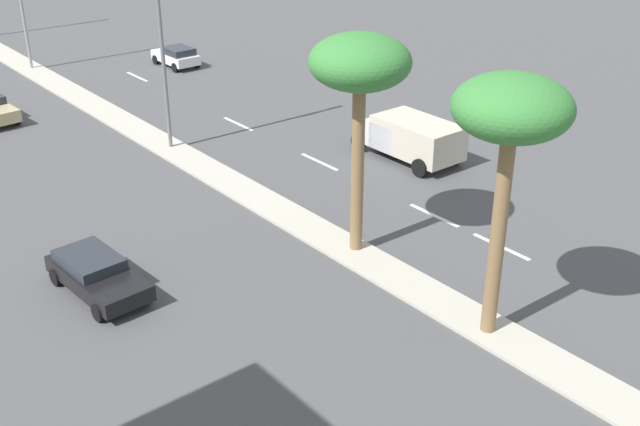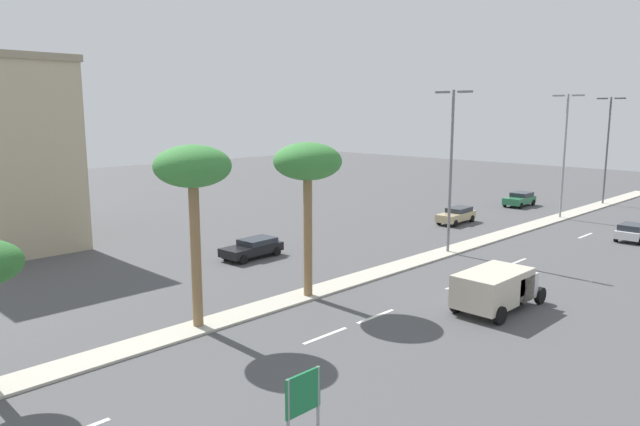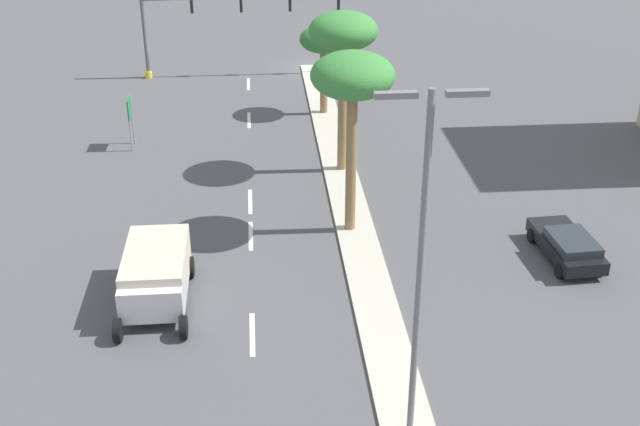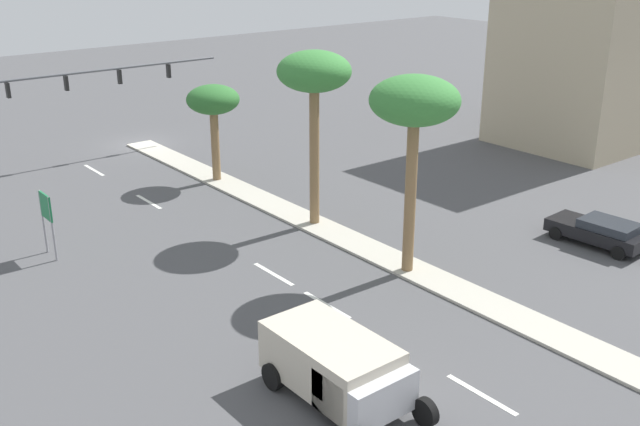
# 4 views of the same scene
# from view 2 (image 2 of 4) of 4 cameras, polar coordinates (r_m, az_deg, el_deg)

# --- Properties ---
(ground_plane) EXTENTS (160.00, 160.00, 0.00)m
(ground_plane) POSITION_cam_2_polar(r_m,az_deg,el_deg) (38.12, 6.01, -5.72)
(ground_plane) COLOR #4C4C4F
(median_curb) EXTENTS (1.80, 86.22, 0.12)m
(median_curb) POSITION_cam_2_polar(r_m,az_deg,el_deg) (45.77, 13.55, -3.22)
(median_curb) COLOR #B7B2A3
(median_curb) RESTS_ON ground
(lane_stripe_right) EXTENTS (0.20, 2.80, 0.01)m
(lane_stripe_right) POSITION_cam_2_polar(r_m,az_deg,el_deg) (27.68, 0.52, -11.77)
(lane_stripe_right) COLOR silver
(lane_stripe_right) RESTS_ON ground
(lane_stripe_center) EXTENTS (0.20, 2.80, 0.01)m
(lane_stripe_center) POSITION_cam_2_polar(r_m,az_deg,el_deg) (30.23, 5.40, -9.91)
(lane_stripe_center) COLOR silver
(lane_stripe_center) RESTS_ON ground
(lane_stripe_front) EXTENTS (0.20, 2.80, 0.01)m
(lane_stripe_front) POSITION_cam_2_polar(r_m,az_deg,el_deg) (36.33, 13.29, -6.71)
(lane_stripe_front) COLOR silver
(lane_stripe_front) RESTS_ON ground
(lane_stripe_leading) EXTENTS (0.20, 2.80, 0.01)m
(lane_stripe_leading) POSITION_cam_2_polar(r_m,az_deg,el_deg) (42.52, 18.44, -4.53)
(lane_stripe_leading) COLOR silver
(lane_stripe_leading) RESTS_ON ground
(lane_stripe_mid) EXTENTS (0.20, 2.80, 0.01)m
(lane_stripe_mid) POSITION_cam_2_polar(r_m,az_deg,el_deg) (53.52, 24.26, -2.00)
(lane_stripe_mid) COLOR silver
(lane_stripe_mid) RESTS_ON ground
(directional_road_sign) EXTENTS (0.10, 1.29, 3.02)m
(directional_road_sign) POSITION_cam_2_polar(r_m,az_deg,el_deg) (17.39, -1.63, -17.87)
(directional_road_sign) COLOR gray
(directional_road_sign) RESTS_ON ground
(palm_tree_right) EXTENTS (3.55, 3.55, 8.58)m
(palm_tree_right) POSITION_cam_2_polar(r_m,az_deg,el_deg) (27.53, -12.19, 3.92)
(palm_tree_right) COLOR olive
(palm_tree_right) RESTS_ON median_curb
(palm_tree_center) EXTENTS (3.69, 3.69, 8.43)m
(palm_tree_center) POSITION_cam_2_polar(r_m,az_deg,el_deg) (31.59, -1.21, 4.62)
(palm_tree_center) COLOR olive
(palm_tree_center) RESTS_ON median_curb
(street_lamp_mid) EXTENTS (2.90, 0.24, 11.51)m
(street_lamp_mid) POSITION_cam_2_polar(r_m,az_deg,el_deg) (42.91, 12.55, 5.01)
(street_lamp_mid) COLOR slate
(street_lamp_mid) RESTS_ON median_curb
(street_lamp_trailing) EXTENTS (2.90, 0.24, 11.60)m
(street_lamp_trailing) POSITION_cam_2_polar(r_m,az_deg,el_deg) (60.25, 22.57, 5.88)
(street_lamp_trailing) COLOR gray
(street_lamp_trailing) RESTS_ON median_curb
(street_lamp_inboard) EXTENTS (2.90, 0.24, 11.51)m
(street_lamp_inboard) POSITION_cam_2_polar(r_m,az_deg,el_deg) (71.43, 26.03, 6.11)
(street_lamp_inboard) COLOR #515459
(street_lamp_inboard) RESTS_ON median_curb
(sedan_white_mid) EXTENTS (1.96, 3.86, 1.40)m
(sedan_white_mid) POSITION_cam_2_polar(r_m,az_deg,el_deg) (52.91, 28.00, -1.60)
(sedan_white_mid) COLOR silver
(sedan_white_mid) RESTS_ON ground
(sedan_tan_outboard) EXTENTS (2.09, 4.66, 1.42)m
(sedan_tan_outboard) POSITION_cam_2_polar(r_m,az_deg,el_deg) (55.49, 13.06, -0.18)
(sedan_tan_outboard) COLOR tan
(sedan_tan_outboard) RESTS_ON ground
(sedan_green_center) EXTENTS (2.13, 4.40, 1.46)m
(sedan_green_center) POSITION_cam_2_polar(r_m,az_deg,el_deg) (67.32, 18.75, 1.30)
(sedan_green_center) COLOR #287047
(sedan_green_center) RESTS_ON ground
(sedan_black_inboard) EXTENTS (2.25, 4.61, 1.31)m
(sedan_black_inboard) POSITION_cam_2_polar(r_m,az_deg,el_deg) (41.76, -6.49, -3.33)
(sedan_black_inboard) COLOR black
(sedan_black_inboard) RESTS_ON ground
(box_truck) EXTENTS (2.71, 5.63, 2.12)m
(box_truck) POSITION_cam_2_polar(r_m,az_deg,el_deg) (32.09, 16.73, -6.85)
(box_truck) COLOR silver
(box_truck) RESTS_ON ground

